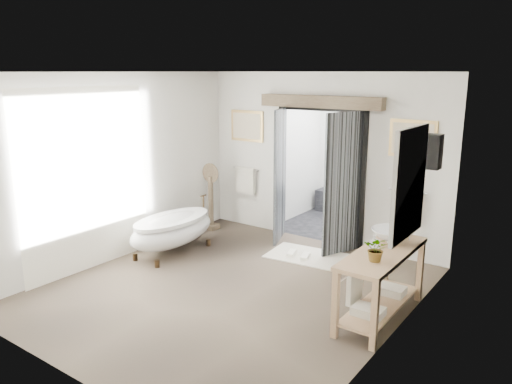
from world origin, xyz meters
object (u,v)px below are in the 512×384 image
rug (306,256)px  basin (392,236)px  clawfoot_tub (172,229)px  vanity (379,278)px

rug → basin: bearing=-28.2°
clawfoot_tub → vanity: 3.59m
clawfoot_tub → basin: size_ratio=3.36×
vanity → rug: bearing=143.4°
clawfoot_tub → basin: basin is taller
basin → clawfoot_tub: bearing=-175.2°
clawfoot_tub → vanity: bearing=-2.3°
rug → basin: 2.16m
clawfoot_tub → basin: bearing=3.5°
vanity → rug: 2.22m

